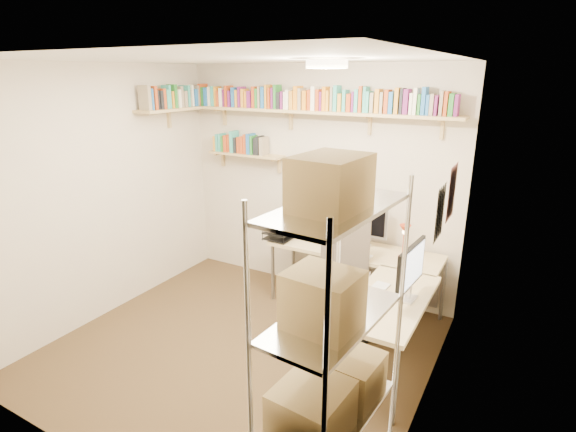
# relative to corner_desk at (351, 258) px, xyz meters

# --- Properties ---
(ground) EXTENTS (3.20, 3.20, 0.00)m
(ground) POSITION_rel_corner_desk_xyz_m (-0.66, -0.96, -0.68)
(ground) COLOR #3F2C1B
(ground) RESTS_ON ground
(room_shell) EXTENTS (3.24, 3.04, 2.52)m
(room_shell) POSITION_rel_corner_desk_xyz_m (-0.66, -0.96, 0.87)
(room_shell) COLOR beige
(room_shell) RESTS_ON ground
(wall_shelves) EXTENTS (3.12, 1.09, 0.80)m
(wall_shelves) POSITION_rel_corner_desk_xyz_m (-1.10, 0.34, 1.35)
(wall_shelves) COLOR tan
(wall_shelves) RESTS_ON ground
(corner_desk) EXTENTS (1.87, 1.74, 1.19)m
(corner_desk) POSITION_rel_corner_desk_xyz_m (0.00, 0.00, 0.00)
(corner_desk) COLOR beige
(corner_desk) RESTS_ON ground
(office_chair) EXTENTS (0.62, 0.63, 1.14)m
(office_chair) POSITION_rel_corner_desk_xyz_m (0.02, -0.25, -0.20)
(office_chair) COLOR black
(office_chair) RESTS_ON ground
(wire_rack) EXTENTS (0.48, 0.87, 2.07)m
(wire_rack) POSITION_rel_corner_desk_xyz_m (0.70, -2.09, 0.49)
(wire_rack) COLOR silver
(wire_rack) RESTS_ON ground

